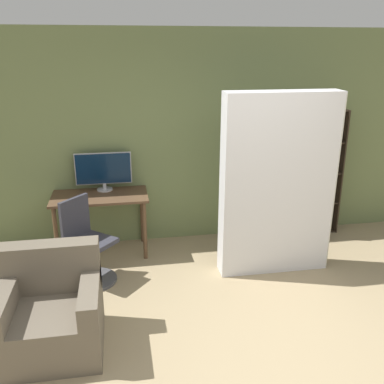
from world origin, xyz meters
name	(u,v)px	position (x,y,z in m)	size (l,w,h in m)	color
ground_plane	(271,372)	(0.00, 0.00, 0.00)	(16.00, 16.00, 0.00)	#9E8966
wall_back	(204,138)	(0.00, 2.72, 1.35)	(8.00, 0.06, 2.70)	#6B7A4C
desk	(100,204)	(-1.36, 2.38, 0.65)	(1.15, 0.61, 0.76)	brown
monitor	(103,170)	(-1.30, 2.57, 1.03)	(0.69, 0.19, 0.48)	#B7B7BC
office_chair	(87,249)	(-1.50, 1.72, 0.38)	(0.62, 0.62, 0.94)	#4C4C51
bookshelf	(302,175)	(1.33, 2.59, 0.83)	(0.82, 0.25, 1.70)	#2D2319
mattress_near	(278,186)	(0.60, 1.62, 1.02)	(1.26, 0.30, 2.04)	silver
armchair	(51,312)	(-1.75, 0.66, 0.32)	(0.85, 0.80, 0.85)	#665B4C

